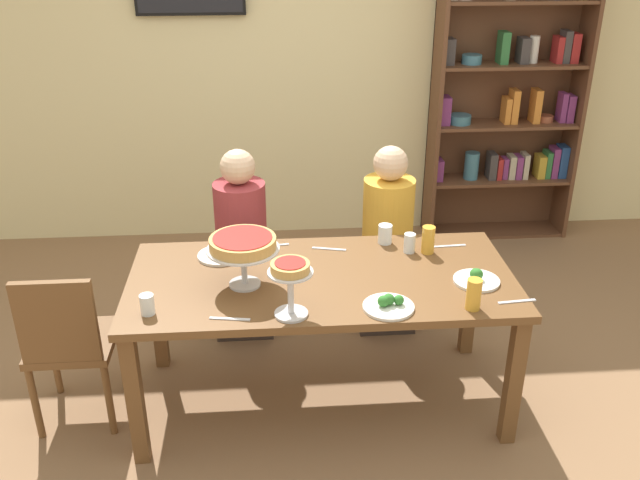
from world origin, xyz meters
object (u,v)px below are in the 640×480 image
Objects in this scene: dining_table at (322,292)px; deep_dish_pizza_stand at (243,246)px; cutlery_fork_far at (272,246)px; water_glass_clear_near at (385,234)px; chair_head_west at (69,341)px; cutlery_knife_near at (449,246)px; cutlery_fork_near at (230,319)px; cutlery_knife_far at (517,301)px; diner_far_right at (387,251)px; salad_plate_far_diner at (389,305)px; cutlery_spare_fork at (329,249)px; water_glass_clear_spare at (147,304)px; salad_plate_near_diner at (221,253)px; bookshelf at (508,93)px; personal_pizza_stand at (290,277)px; beer_glass_amber_tall at (474,294)px; salad_plate_spare at (476,278)px; water_glass_clear_far at (410,243)px; beer_glass_amber_short at (428,240)px; diner_far_left at (242,256)px.

dining_table is 0.47m from deep_dish_pizza_stand.
water_glass_clear_near is at bearing 171.94° from cutlery_fork_far.
chair_head_west is 1.11m from cutlery_fork_far.
cutlery_knife_near reaches higher than dining_table.
cutlery_knife_far is at bearing 11.72° from cutlery_fork_near.
water_glass_clear_near is (-0.08, -0.39, 0.30)m from diner_far_right.
chair_head_west is 4.83× the size of cutlery_knife_far.
chair_head_west is 0.88m from cutlery_fork_near.
deep_dish_pizza_stand is 0.72m from salad_plate_far_diner.
cutlery_knife_near and cutlery_spare_fork have the same top height.
salad_plate_near_diner is at bearing 61.46° from water_glass_clear_spare.
cutlery_fork_near and cutlery_knife_near have the same top height.
bookshelf is 6.48× the size of deep_dish_pizza_stand.
diner_far_right is at bearing 39.26° from water_glass_clear_spare.
cutlery_knife_near is 0.61m from cutlery_knife_far.
cutlery_fork_far is (-0.07, 0.69, -0.19)m from personal_pizza_stand.
salad_plate_near_diner is 0.28m from cutlery_fork_far.
dining_table is 0.43m from cutlery_fork_far.
cutlery_knife_near is 0.94m from cutlery_fork_far.
dining_table is 12.81× the size of beer_glass_amber_tall.
salad_plate_spare is (1.23, -0.37, 0.00)m from salad_plate_near_diner.
cutlery_spare_fork is at bearing -4.46° from cutlery_knife_near.
bookshelf is 21.56× the size of water_glass_clear_far.
water_glass_clear_far is at bearing 18.63° from deep_dish_pizza_stand.
dining_table is at bearing -159.04° from beer_glass_amber_short.
salad_plate_far_diner is 0.38m from beer_glass_amber_tall.
diner_far_left is at bearing 80.03° from salad_plate_near_diner.
water_glass_clear_near is 0.83m from cutlery_knife_far.
cutlery_knife_far is (1.66, -0.03, -0.04)m from water_glass_clear_spare.
cutlery_knife_far is (0.17, -0.59, 0.00)m from cutlery_knife_near.
chair_head_west is at bearing 171.13° from salad_plate_far_diner.
water_glass_clear_far is 0.42m from cutlery_spare_fork.
salad_plate_near_diner is 0.62m from cutlery_fork_near.
diner_far_left is 0.50m from cutlery_fork_far.
diner_far_right is at bearing 60.30° from personal_pizza_stand.
cutlery_spare_fork is at bearing 3.28° from salad_plate_near_diner.
beer_glass_amber_short is at bearing 61.19° from salad_plate_far_diner.
beer_glass_amber_tall reaches higher than cutlery_fork_far.
water_glass_clear_near is 0.57× the size of cutlery_spare_fork.
salad_plate_near_diner reaches higher than dining_table.
diner_far_right reaches higher than dining_table.
chair_head_west is 1.98m from cutlery_knife_near.
cutlery_fork_near is at bearing -150.21° from beer_glass_amber_short.
beer_glass_amber_tall is 1.13m from cutlery_fork_far.
cutlery_fork_near is (-1.98, -2.37, -0.38)m from bookshelf.
water_glass_clear_spare is (-1.07, 0.04, 0.03)m from salad_plate_far_diner.
cutlery_fork_far is at bearing 143.86° from cutlery_knife_far.
beer_glass_amber_short is 0.61m from cutlery_knife_far.
beer_glass_amber_tall is 1.56× the size of water_glass_clear_spare.
diner_far_left is 1.56m from beer_glass_amber_tall.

